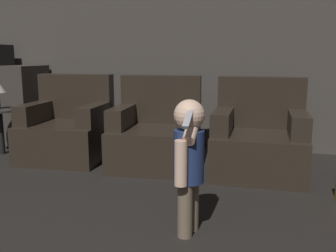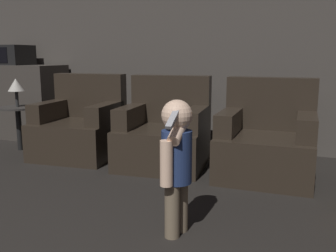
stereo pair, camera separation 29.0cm
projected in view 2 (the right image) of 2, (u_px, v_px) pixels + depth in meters
wall_back at (205, 36)px, 4.30m from camera, size 8.40×0.05×2.60m
armchair_left at (80, 128)px, 4.05m from camera, size 0.88×0.84×0.88m
armchair_middle at (164, 134)px, 3.70m from camera, size 0.89×0.85×0.88m
armchair_right at (266, 143)px, 3.35m from camera, size 0.83×0.79×0.88m
person_toddler at (176, 157)px, 2.20m from camera, size 0.18×0.33×0.83m
kitchen_counter at (18, 101)px, 5.01m from camera, size 1.25×0.57×0.95m
microwave at (10, 55)px, 4.93m from camera, size 0.55×0.40×0.26m
side_table at (18, 115)px, 4.27m from camera, size 0.43×0.43×0.50m
lamp at (16, 86)px, 4.21m from camera, size 0.18×0.18×0.32m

